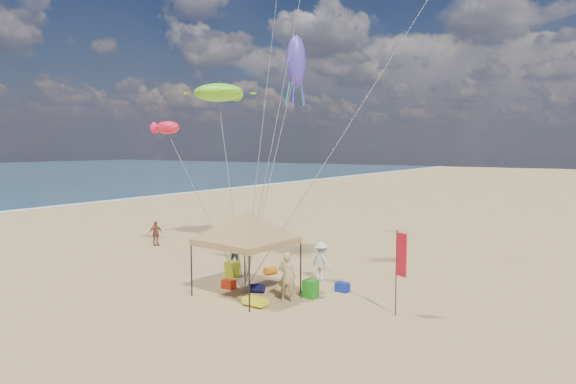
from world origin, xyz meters
name	(u,v)px	position (x,y,z in m)	size (l,w,h in m)	color
ground	(245,299)	(0.00, 0.00, 0.00)	(280.00, 280.00, 0.00)	tan
canopy_tent	(246,216)	(-0.30, 0.48, 3.23)	(6.28, 6.28, 3.88)	black
feather_flag	(400,260)	(5.81, 1.38, 2.04)	(0.45, 0.18, 3.05)	black
cooler_red	(229,284)	(-1.48, 0.72, 0.19)	(0.54, 0.38, 0.38)	red
cooler_blue	(342,287)	(2.73, 2.98, 0.19)	(0.54, 0.38, 0.38)	navy
bag_navy	(257,288)	(-0.11, 0.91, 0.18)	(0.36, 0.36, 0.60)	black
bag_orange	(270,271)	(-1.40, 3.60, 0.18)	(0.36, 0.36, 0.60)	#CF650B
chair_green	(311,289)	(2.05, 1.57, 0.35)	(0.50, 0.50, 0.70)	#1C7C16
chair_yellow	(232,269)	(-2.67, 2.33, 0.35)	(0.50, 0.50, 0.70)	#BDDA18
crate_grey	(249,301)	(0.60, -0.56, 0.14)	(0.34, 0.30, 0.28)	slate
beach_cart	(255,301)	(0.91, -0.54, 0.20)	(0.90, 0.50, 0.24)	#F5F41B
person_near_a	(287,277)	(1.52, 0.67, 0.96)	(0.70, 0.46, 1.93)	tan
person_near_b	(236,251)	(-3.76, 3.94, 0.78)	(0.76, 0.59, 1.56)	#3D4853
person_near_c	(322,261)	(1.14, 3.99, 0.88)	(1.14, 0.65, 1.76)	silver
person_far_a	(156,233)	(-11.22, 5.29, 0.76)	(0.89, 0.37, 1.51)	#954F39
turtle_kite	(218,93)	(-7.05, 6.43, 9.01)	(3.01, 2.41, 1.00)	#73E822
fish_kite	(168,128)	(-8.29, 3.75, 7.00)	(1.60, 0.80, 0.71)	#F71C40
squid_kite	(296,61)	(-2.00, 6.68, 10.30)	(1.00, 1.00, 2.61)	#4A3BBD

